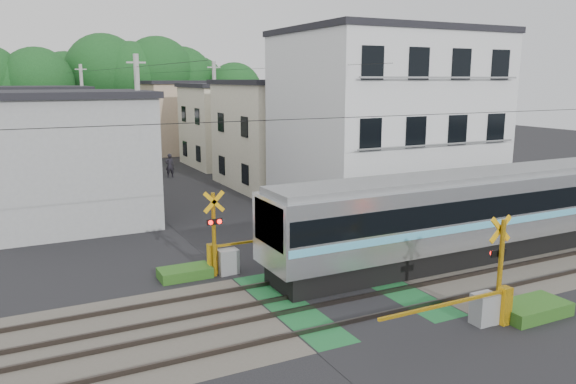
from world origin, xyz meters
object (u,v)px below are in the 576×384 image
apartment_block (385,122)px  pedestrian (170,166)px  crossing_signal_near (489,300)px  crossing_signal_far (225,255)px

apartment_block → pedestrian: apartment_block is taller
apartment_block → pedestrian: bearing=117.1°
crossing_signal_near → pedestrian: crossing_signal_near is taller
crossing_signal_far → apartment_block: 13.14m
pedestrian → crossing_signal_near: bearing=97.2°
pedestrian → crossing_signal_far: bearing=84.2°
crossing_signal_near → apartment_block: (5.91, 13.15, 3.94)m
crossing_signal_near → apartment_block: size_ratio=0.46×
crossing_signal_far → apartment_block: (11.09, 5.84, 3.94)m
crossing_signal_near → crossing_signal_far: size_ratio=1.00×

